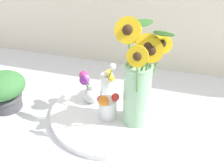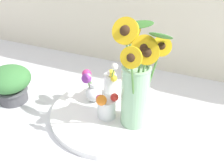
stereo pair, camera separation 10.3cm
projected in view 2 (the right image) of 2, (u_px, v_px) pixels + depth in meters
ground_plane at (107, 127)px, 1.05m from camera, size 6.00×6.00×0.00m
serving_tray at (112, 113)px, 1.10m from camera, size 0.51×0.51×0.02m
mason_jar_sunflowers at (136, 84)px, 0.94m from camera, size 0.22×0.22×0.42m
vase_small_center at (106, 106)px, 1.04m from camera, size 0.08×0.09×0.12m
vase_bulb_right at (92, 88)px, 1.13m from camera, size 0.09×0.07×0.14m
vase_small_back at (111, 82)px, 1.16m from camera, size 0.08×0.08×0.18m
potted_plant at (11, 82)px, 1.16m from camera, size 0.19×0.19×0.17m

